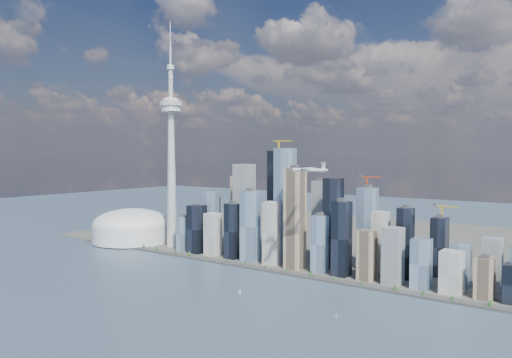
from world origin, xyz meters
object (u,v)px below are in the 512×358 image
Objects in this scene: sailboat_west at (240,291)px; sailboat_east at (336,314)px; dome_stadium at (131,227)px; airplane at (309,169)px; needle_tower at (171,152)px.

sailboat_east is (185.11, -11.73, 0.30)m from sailboat_west.
sailboat_west is at bearing -159.42° from sailboat_east.
airplane is at bearing -9.11° from dome_stadium.
needle_tower is at bearing -177.82° from sailboat_east.
needle_tower is at bearing 154.40° from airplane.
dome_stadium is 18.46× the size of sailboat_east.
dome_stadium is at bearing 158.37° from airplane.
needle_tower is 498.70m from sailboat_west.
sailboat_east is (708.43, -220.00, -35.96)m from dome_stadium.
dome_stadium is (-140.00, -10.00, -196.40)m from needle_tower.
sailboat_west is at bearing -132.91° from airplane.
sailboat_east is at bearing -17.25° from dome_stadium.
airplane is (589.98, -94.59, 166.28)m from dome_stadium.
dome_stadium is at bearing -175.91° from needle_tower.
dome_stadium is at bearing -173.05° from sailboat_east.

